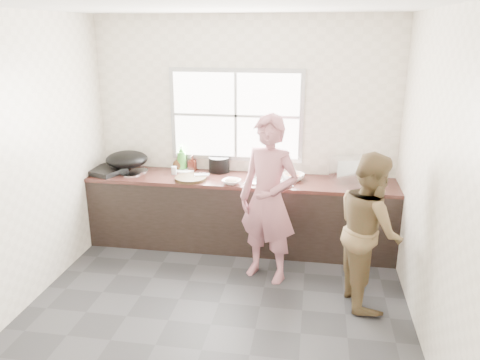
% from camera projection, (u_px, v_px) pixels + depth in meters
% --- Properties ---
extents(floor, '(3.60, 3.20, 0.01)m').
position_uv_depth(floor, '(219.00, 303.00, 4.53)').
color(floor, '#2A2A2C').
rests_on(floor, ground).
extents(ceiling, '(3.60, 3.20, 0.01)m').
position_uv_depth(ceiling, '(214.00, 6.00, 3.70)').
color(ceiling, silver).
rests_on(ceiling, wall_back).
extents(wall_back, '(3.60, 0.01, 2.70)m').
position_uv_depth(wall_back, '(245.00, 132.00, 5.62)').
color(wall_back, silver).
rests_on(wall_back, ground).
extents(wall_left, '(0.01, 3.20, 2.70)m').
position_uv_depth(wall_left, '(29.00, 161.00, 4.39)').
color(wall_left, silver).
rests_on(wall_left, ground).
extents(wall_right, '(0.01, 3.20, 2.70)m').
position_uv_depth(wall_right, '(432.00, 179.00, 3.84)').
color(wall_right, silver).
rests_on(wall_right, ground).
extents(wall_front, '(3.60, 0.01, 2.70)m').
position_uv_depth(wall_front, '(158.00, 250.00, 2.61)').
color(wall_front, beige).
rests_on(wall_front, ground).
extents(cabinet, '(3.60, 0.62, 0.82)m').
position_uv_depth(cabinet, '(240.00, 214.00, 5.62)').
color(cabinet, black).
rests_on(cabinet, floor).
extents(countertop, '(3.60, 0.64, 0.04)m').
position_uv_depth(countertop, '(240.00, 180.00, 5.48)').
color(countertop, '#381C17').
rests_on(countertop, cabinet).
extents(sink, '(0.55, 0.45, 0.02)m').
position_uv_depth(sink, '(270.00, 180.00, 5.42)').
color(sink, silver).
rests_on(sink, countertop).
extents(faucet, '(0.02, 0.02, 0.30)m').
position_uv_depth(faucet, '(272.00, 163.00, 5.57)').
color(faucet, silver).
rests_on(faucet, countertop).
extents(window_frame, '(1.60, 0.05, 1.10)m').
position_uv_depth(window_frame, '(236.00, 115.00, 5.56)').
color(window_frame, '#9EA0A5').
rests_on(window_frame, wall_back).
extents(window_glazing, '(1.50, 0.01, 1.00)m').
position_uv_depth(window_glazing, '(236.00, 116.00, 5.54)').
color(window_glazing, white).
rests_on(window_glazing, window_frame).
extents(woman, '(0.70, 0.58, 1.63)m').
position_uv_depth(woman, '(268.00, 205.00, 4.77)').
color(woman, '#B06974').
rests_on(woman, floor).
extents(person_side, '(0.70, 0.83, 1.49)m').
position_uv_depth(person_side, '(369.00, 230.00, 4.36)').
color(person_side, brown).
rests_on(person_side, floor).
extents(cutting_board, '(0.48, 0.48, 0.04)m').
position_uv_depth(cutting_board, '(191.00, 178.00, 5.42)').
color(cutting_board, black).
rests_on(cutting_board, countertop).
extents(cleaver, '(0.20, 0.13, 0.01)m').
position_uv_depth(cleaver, '(202.00, 174.00, 5.49)').
color(cleaver, '#A3A6A9').
rests_on(cleaver, cutting_board).
extents(bowl_mince, '(0.25, 0.25, 0.05)m').
position_uv_depth(bowl_mince, '(231.00, 182.00, 5.28)').
color(bowl_mince, white).
rests_on(bowl_mince, countertop).
extents(bowl_crabs, '(0.25, 0.25, 0.06)m').
position_uv_depth(bowl_crabs, '(294.00, 177.00, 5.41)').
color(bowl_crabs, white).
rests_on(bowl_crabs, countertop).
extents(bowl_held, '(0.22, 0.22, 0.05)m').
position_uv_depth(bowl_held, '(285.00, 184.00, 5.19)').
color(bowl_held, silver).
rests_on(bowl_held, countertop).
extents(black_pot, '(0.28, 0.28, 0.18)m').
position_uv_depth(black_pot, '(219.00, 165.00, 5.71)').
color(black_pot, black).
rests_on(black_pot, countertop).
extents(plate_food, '(0.23, 0.23, 0.02)m').
position_uv_depth(plate_food, '(185.00, 170.00, 5.76)').
color(plate_food, white).
rests_on(plate_food, countertop).
extents(bottle_green, '(0.16, 0.16, 0.32)m').
position_uv_depth(bottle_green, '(182.00, 158.00, 5.76)').
color(bottle_green, '#3A912F').
rests_on(bottle_green, countertop).
extents(bottle_brown_tall, '(0.09, 0.09, 0.18)m').
position_uv_depth(bottle_brown_tall, '(192.00, 164.00, 5.76)').
color(bottle_brown_tall, '#3F160F').
rests_on(bottle_brown_tall, countertop).
extents(bottle_brown_short, '(0.15, 0.15, 0.17)m').
position_uv_depth(bottle_brown_short, '(179.00, 163.00, 5.79)').
color(bottle_brown_short, '#422510').
rests_on(bottle_brown_short, countertop).
extents(glass_jar, '(0.09, 0.09, 0.09)m').
position_uv_depth(glass_jar, '(174.00, 170.00, 5.63)').
color(glass_jar, '#B9BEBF').
rests_on(glass_jar, countertop).
extents(burner, '(0.50, 0.50, 0.06)m').
position_uv_depth(burner, '(106.00, 171.00, 5.67)').
color(burner, black).
rests_on(burner, countertop).
extents(wok, '(0.66, 0.66, 0.19)m').
position_uv_depth(wok, '(127.00, 159.00, 5.70)').
color(wok, black).
rests_on(wok, burner).
extents(dish_rack, '(0.44, 0.37, 0.28)m').
position_uv_depth(dish_rack, '(349.00, 169.00, 5.34)').
color(dish_rack, silver).
rests_on(dish_rack, countertop).
extents(pot_lid_left, '(0.27, 0.27, 0.01)m').
position_uv_depth(pot_lid_left, '(131.00, 174.00, 5.63)').
color(pot_lid_left, silver).
rests_on(pot_lid_left, countertop).
extents(pot_lid_right, '(0.27, 0.27, 0.01)m').
position_uv_depth(pot_lid_right, '(139.00, 171.00, 5.76)').
color(pot_lid_right, silver).
rests_on(pot_lid_right, countertop).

